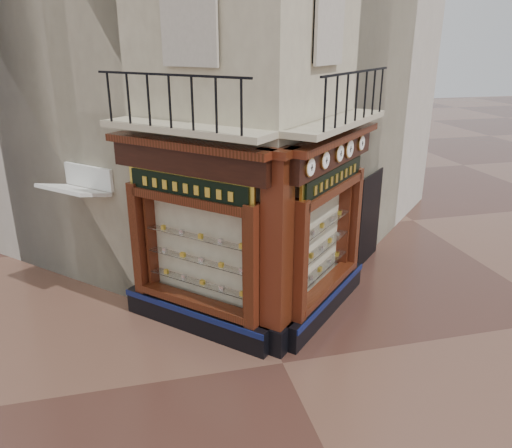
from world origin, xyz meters
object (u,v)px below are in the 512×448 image
object	(u,v)px
clock_a	(310,167)
awning	(88,298)
clock_d	(349,149)
clock_e	(361,143)
corner_pilaster	(277,258)
clock_c	(339,153)
signboard_left	(188,188)
clock_b	(325,160)
signboard_right	(334,178)

from	to	relation	value
clock_a	awning	bearing A→B (deg)	99.49
clock_d	clock_e	size ratio (longest dim) A/B	1.16
clock_d	awning	size ratio (longest dim) A/B	0.27
corner_pilaster	clock_c	size ratio (longest dim) A/B	11.10
clock_a	signboard_left	bearing A→B (deg)	107.53
clock_b	clock_c	size ratio (longest dim) A/B	0.96
clock_a	clock_e	size ratio (longest dim) A/B	1.03
clock_d	signboard_right	world-z (taller)	clock_d
clock_c	signboard_right	size ratio (longest dim) A/B	0.17
clock_b	signboard_right	bearing A→B (deg)	8.46
clock_a	awning	world-z (taller)	clock_a
corner_pilaster	clock_d	size ratio (longest dim) A/B	10.14
clock_c	corner_pilaster	bearing A→B (deg)	165.89
clock_c	clock_b	bearing A→B (deg)	180.00
clock_a	clock_d	size ratio (longest dim) A/B	0.89
awning	clock_c	bearing A→B (deg)	-157.12
clock_b	signboard_left	size ratio (longest dim) A/B	0.16
corner_pilaster	clock_d	world-z (taller)	corner_pilaster
corner_pilaster	clock_b	size ratio (longest dim) A/B	11.54
clock_d	awning	xyz separation A→B (m)	(-5.61, 1.76, -3.62)
clock_d	signboard_left	bearing A→B (deg)	139.34
clock_b	signboard_left	bearing A→B (deg)	121.29
clock_b	signboard_left	world-z (taller)	clock_b
clock_b	clock_d	distance (m)	1.21
clock_d	clock_e	xyz separation A→B (m)	(0.49, 0.49, -0.00)
clock_d	clock_a	bearing A→B (deg)	-180.00
signboard_right	clock_d	bearing A→B (deg)	-13.28
corner_pilaster	signboard_left	size ratio (longest dim) A/B	1.88
clock_a	clock_e	bearing A→B (deg)	0.00
clock_e	signboard_right	bearing A→B (deg)	174.57
corner_pilaster	clock_e	size ratio (longest dim) A/B	11.77
clock_c	signboard_right	world-z (taller)	clock_c
clock_c	awning	xyz separation A→B (m)	(-5.24, 2.13, -3.62)
signboard_left	clock_c	bearing A→B (deg)	-137.21
clock_a	clock_b	distance (m)	0.64
clock_d	signboard_right	distance (m)	0.71
clock_a	clock_b	bearing A→B (deg)	0.00
corner_pilaster	signboard_right	world-z (taller)	corner_pilaster
clock_c	awning	distance (m)	6.72
clock_a	clock_d	distance (m)	1.85
clock_b	signboard_right	xyz separation A→B (m)	(0.45, 0.60, -0.52)
clock_c	signboard_left	xyz separation A→B (m)	(-2.96, 0.11, -0.52)
clock_e	awning	xyz separation A→B (m)	(-6.10, 1.27, -3.62)
clock_b	clock_d	size ratio (longest dim) A/B	0.88
signboard_left	awning	bearing A→B (deg)	3.46
clock_c	clock_d	xyz separation A→B (m)	(0.37, 0.37, 0.00)
corner_pilaster	signboard_right	bearing A→B (deg)	-10.25
corner_pilaster	clock_d	bearing A→B (deg)	-10.90
clock_b	corner_pilaster	bearing A→B (deg)	157.02
clock_b	clock_c	distance (m)	0.69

